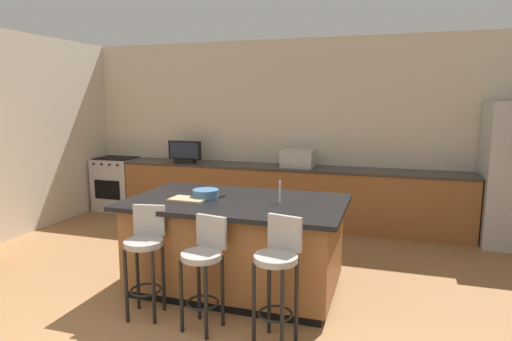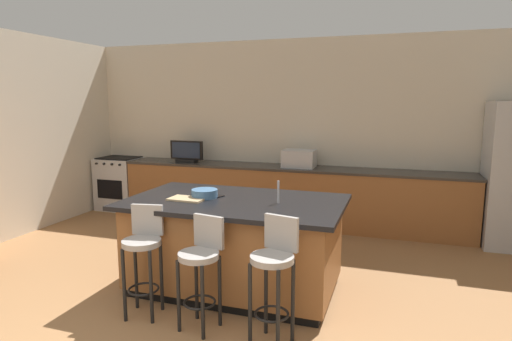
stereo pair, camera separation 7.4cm
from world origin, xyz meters
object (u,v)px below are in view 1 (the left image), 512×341
Objects in this scene: fruit_bowl at (206,194)px; cell_phone at (219,197)px; microwave at (298,158)px; bar_stool_center at (204,263)px; range_oven at (118,184)px; bar_stool_right at (278,269)px; cutting_board at (188,199)px; bar_stool_left at (145,251)px; kitchen_island at (237,244)px; tv_monitor at (185,153)px.

fruit_bowl reaches higher than cell_phone.
microwave is 2.40m from cell_phone.
bar_stool_center is at bearing -67.18° from fruit_bowl.
range_oven is at bearing 144.69° from bar_stool_center.
bar_stool_center is 0.65m from bar_stool_right.
cutting_board is (-0.12, -0.14, -0.03)m from fruit_bowl.
cutting_board is at bearing 160.64° from bar_stool_right.
range_oven is 0.94× the size of bar_stool_left.
kitchen_island is 0.66m from cutting_board.
tv_monitor is 3.69m from bar_stool_center.
kitchen_island is 2.32× the size of range_oven.
tv_monitor is (-1.87, -0.05, 0.03)m from microwave.
cutting_board is at bearing 68.18° from bar_stool_left.
bar_stool_right is (3.78, -3.29, 0.15)m from range_oven.
cell_phone is (1.56, -2.33, -0.13)m from tv_monitor.
bar_stool_center is 0.95m from fruit_bowl.
bar_stool_right is (2.43, -3.24, -0.45)m from tv_monitor.
bar_stool_right reaches higher than bar_stool_left.
cell_phone is (0.36, 0.82, 0.34)m from bar_stool_left.
bar_stool_left is 3.71× the size of fruit_bowl.
bar_stool_center reaches higher than kitchen_island.
kitchen_island is at bearing 0.50° from fruit_bowl.
tv_monitor is 0.60× the size of bar_stool_center.
bar_stool_left is at bearing -101.92° from microwave.
bar_stool_left is at bearing -69.12° from tv_monitor.
bar_stool_left reaches higher than cell_phone.
fruit_bowl reaches higher than range_oven.
cutting_board is at bearing -62.43° from tv_monitor.
microwave is at bearing 78.04° from cutting_board.
bar_stool_center is at bearing -57.83° from cell_phone.
cutting_board is (0.13, 0.61, 0.35)m from bar_stool_left.
bar_stool_right is (0.65, -0.84, 0.14)m from kitchen_island.
microwave is 1.81× the size of fruit_bowl.
tv_monitor is at bearing 126.61° from kitchen_island.
tv_monitor is 0.58× the size of bar_stool_left.
bar_stool_right is at bearing -28.56° from cell_phone.
cutting_board is (1.33, -2.54, -0.13)m from tv_monitor.
bar_stool_right is 1.34m from fruit_bowl.
cutting_board is at bearing -101.96° from microwave.
bar_stool_center is at bearing -45.93° from range_oven.
cell_phone reaches higher than kitchen_island.
fruit_bowl is 0.19m from cutting_board.
kitchen_island is at bearing -37.96° from range_oven.
microwave is 3.36m from bar_stool_right.
range_oven is 3.79m from cell_phone.
range_oven is 1.63× the size of tv_monitor.
kitchen_island reaches higher than range_oven.
bar_stool_left is at bearing -108.45° from fruit_bowl.
kitchen_island is at bearing 42.37° from bar_stool_left.
tv_monitor is 2.87m from cutting_board.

